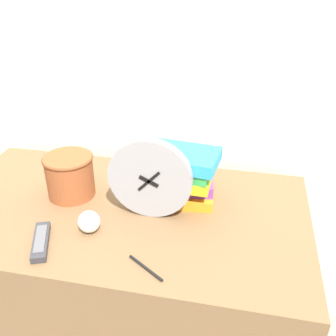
{
  "coord_description": "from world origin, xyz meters",
  "views": [
    {
      "loc": [
        0.37,
        -0.67,
        1.49
      ],
      "look_at": [
        0.15,
        0.39,
        0.89
      ],
      "focal_mm": 42.0,
      "sensor_mm": 36.0,
      "label": 1
    }
  ],
  "objects_px": {
    "desk_clock": "(150,179)",
    "pen": "(146,268)",
    "book_stack": "(183,175)",
    "crumpled_paper_ball": "(89,222)",
    "basket": "(70,174)",
    "tv_remote": "(41,241)"
  },
  "relations": [
    {
      "from": "desk_clock",
      "to": "book_stack",
      "type": "distance_m",
      "value": 0.14
    },
    {
      "from": "basket",
      "to": "tv_remote",
      "type": "height_order",
      "value": "basket"
    },
    {
      "from": "basket",
      "to": "book_stack",
      "type": "bearing_deg",
      "value": 7.06
    },
    {
      "from": "basket",
      "to": "pen",
      "type": "relative_size",
      "value": 1.51
    },
    {
      "from": "crumpled_paper_ball",
      "to": "pen",
      "type": "height_order",
      "value": "crumpled_paper_ball"
    },
    {
      "from": "desk_clock",
      "to": "pen",
      "type": "height_order",
      "value": "desk_clock"
    },
    {
      "from": "book_stack",
      "to": "basket",
      "type": "relative_size",
      "value": 1.47
    },
    {
      "from": "tv_remote",
      "to": "basket",
      "type": "bearing_deg",
      "value": 94.79
    },
    {
      "from": "desk_clock",
      "to": "pen",
      "type": "distance_m",
      "value": 0.28
    },
    {
      "from": "basket",
      "to": "desk_clock",
      "type": "bearing_deg",
      "value": -11.33
    },
    {
      "from": "book_stack",
      "to": "crumpled_paper_ball",
      "type": "bearing_deg",
      "value": -137.02
    },
    {
      "from": "book_stack",
      "to": "crumpled_paper_ball",
      "type": "xyz_separation_m",
      "value": [
        -0.24,
        -0.23,
        -0.06
      ]
    },
    {
      "from": "book_stack",
      "to": "pen",
      "type": "bearing_deg",
      "value": -95.92
    },
    {
      "from": "desk_clock",
      "to": "pen",
      "type": "xyz_separation_m",
      "value": [
        0.05,
        -0.24,
        -0.13
      ]
    },
    {
      "from": "desk_clock",
      "to": "basket",
      "type": "xyz_separation_m",
      "value": [
        -0.3,
        0.06,
        -0.05
      ]
    },
    {
      "from": "book_stack",
      "to": "tv_remote",
      "type": "height_order",
      "value": "book_stack"
    },
    {
      "from": "desk_clock",
      "to": "book_stack",
      "type": "relative_size",
      "value": 1.06
    },
    {
      "from": "desk_clock",
      "to": "book_stack",
      "type": "height_order",
      "value": "desk_clock"
    },
    {
      "from": "book_stack",
      "to": "tv_remote",
      "type": "distance_m",
      "value": 0.49
    },
    {
      "from": "desk_clock",
      "to": "tv_remote",
      "type": "relative_size",
      "value": 1.58
    },
    {
      "from": "crumpled_paper_ball",
      "to": "pen",
      "type": "xyz_separation_m",
      "value": [
        0.21,
        -0.12,
        -0.03
      ]
    },
    {
      "from": "desk_clock",
      "to": "tv_remote",
      "type": "distance_m",
      "value": 0.37
    }
  ]
}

